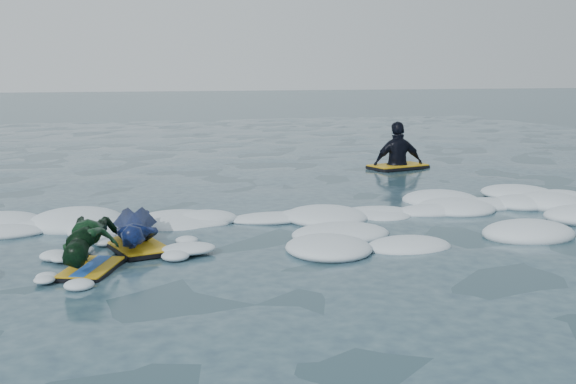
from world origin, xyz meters
name	(u,v)px	position (x,y,z in m)	size (l,w,h in m)	color
ground	(217,251)	(0.00, 0.00, 0.00)	(120.00, 120.00, 0.00)	#1A353F
foam_band	(203,232)	(0.00, 1.03, 0.00)	(12.00, 3.10, 0.30)	white
prone_woman_unit	(135,229)	(-0.88, 0.50, 0.20)	(0.80, 1.57, 0.39)	black
prone_child_unit	(90,244)	(-1.40, -0.34, 0.26)	(0.86, 1.37, 0.50)	black
waiting_rider_unit	(398,166)	(4.83, 5.80, 0.07)	(1.36, 0.98, 1.84)	black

